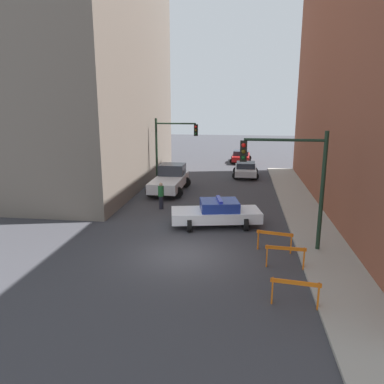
{
  "coord_description": "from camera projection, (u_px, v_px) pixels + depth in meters",
  "views": [
    {
      "loc": [
        2.43,
        -14.93,
        6.5
      ],
      "look_at": [
        -0.25,
        5.12,
        1.59
      ],
      "focal_mm": 35.0,
      "sensor_mm": 36.0,
      "label": 1
    }
  ],
  "objects": [
    {
      "name": "ground_plane",
      "position": [
        182.0,
        255.0,
        16.23
      ],
      "size": [
        120.0,
        120.0,
        0.0
      ],
      "primitive_type": "plane",
      "color": "#38383D"
    },
    {
      "name": "sidewalk_right",
      "position": [
        330.0,
        262.0,
        15.42
      ],
      "size": [
        2.4,
        44.0,
        0.12
      ],
      "color": "#9E998E",
      "rests_on": "ground_plane"
    },
    {
      "name": "building_corner_left",
      "position": [
        55.0,
        33.0,
        28.53
      ],
      "size": [
        14.0,
        20.0,
        23.12
      ],
      "color": "#6B6056",
      "rests_on": "ground_plane"
    },
    {
      "name": "traffic_light_near",
      "position": [
        295.0,
        173.0,
        15.98
      ],
      "size": [
        3.64,
        0.35,
        5.2
      ],
      "color": "black",
      "rests_on": "sidewalk_right"
    },
    {
      "name": "traffic_light_far",
      "position": [
        170.0,
        141.0,
        29.82
      ],
      "size": [
        3.44,
        0.35,
        5.2
      ],
      "color": "black",
      "rests_on": "ground_plane"
    },
    {
      "name": "police_car",
      "position": [
        217.0,
        213.0,
        19.91
      ],
      "size": [
        4.97,
        2.92,
        1.52
      ],
      "rotation": [
        0.0,
        0.0,
        1.76
      ],
      "color": "white",
      "rests_on": "ground_plane"
    },
    {
      "name": "white_truck",
      "position": [
        170.0,
        179.0,
        27.6
      ],
      "size": [
        2.73,
        5.45,
        1.9
      ],
      "rotation": [
        0.0,
        0.0,
        -0.03
      ],
      "color": "silver",
      "rests_on": "ground_plane"
    },
    {
      "name": "parked_car_near",
      "position": [
        246.0,
        169.0,
        33.01
      ],
      "size": [
        2.28,
        4.31,
        1.31
      ],
      "rotation": [
        0.0,
        0.0,
        -0.0
      ],
      "color": "silver",
      "rests_on": "ground_plane"
    },
    {
      "name": "parked_car_mid",
      "position": [
        241.0,
        156.0,
        40.76
      ],
      "size": [
        2.35,
        4.35,
        1.31
      ],
      "rotation": [
        0.0,
        0.0,
        -0.03
      ],
      "color": "maroon",
      "rests_on": "ground_plane"
    },
    {
      "name": "pedestrian_crossing",
      "position": [
        161.0,
        195.0,
        23.04
      ],
      "size": [
        0.46,
        0.46,
        1.66
      ],
      "rotation": [
        0.0,
        0.0,
        5.05
      ],
      "color": "black",
      "rests_on": "ground_plane"
    },
    {
      "name": "barrier_front",
      "position": [
        295.0,
        289.0,
        12.07
      ],
      "size": [
        1.59,
        0.35,
        0.9
      ],
      "rotation": [
        0.0,
        0.0,
        -0.13
      ],
      "color": "orange",
      "rests_on": "ground_plane"
    },
    {
      "name": "barrier_mid",
      "position": [
        285.0,
        253.0,
        14.88
      ],
      "size": [
        1.6,
        0.27,
        0.9
      ],
      "rotation": [
        0.0,
        0.0,
        -0.07
      ],
      "color": "orange",
      "rests_on": "ground_plane"
    },
    {
      "name": "barrier_back",
      "position": [
        275.0,
        238.0,
        16.55
      ],
      "size": [
        1.58,
        0.46,
        0.9
      ],
      "rotation": [
        0.0,
        0.0,
        -0.21
      ],
      "color": "orange",
      "rests_on": "ground_plane"
    }
  ]
}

